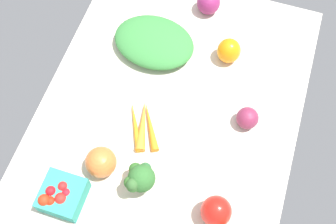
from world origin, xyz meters
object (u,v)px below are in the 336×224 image
heirloom_tomato_orange (101,162)px  berry_basket (62,195)px  red_onion_near_basket (208,3)px  bell_pepper_red (216,211)px  broccoli_head (139,178)px  red_onion_center (247,118)px  bell_pepper_orange (229,51)px  carrot_bunch (143,125)px  leafy_greens_clump (154,42)px

heirloom_tomato_orange → berry_basket: bearing=-30.3°
red_onion_near_basket → bell_pepper_red: bearing=17.0°
heirloom_tomato_orange → broccoli_head: bearing=81.7°
heirloom_tomato_orange → bell_pepper_red: bearing=83.9°
broccoli_head → heirloom_tomato_orange: broccoli_head is taller
red_onion_center → bell_pepper_orange: (-20.34, -10.82, 0.89)cm
heirloom_tomato_orange → bell_pepper_red: bell_pepper_red is taller
heirloom_tomato_orange → carrot_bunch: (-15.18, 6.65, -3.04)cm
bell_pepper_orange → berry_basket: bearing=-28.3°
bell_pepper_red → red_onion_center: bearing=176.8°
bell_pepper_orange → carrot_bunch: (30.91, -17.61, -2.86)cm
berry_basket → carrot_bunch: bearing=153.4°
berry_basket → broccoli_head: bearing=117.9°
red_onion_center → broccoli_head: size_ratio=0.62×
bell_pepper_red → leafy_greens_clump: size_ratio=0.39×
leafy_greens_clump → berry_basket: bearing=-8.0°
heirloom_tomato_orange → leafy_greens_clump: (-42.70, 0.86, -1.07)cm
berry_basket → red_onion_center: bearing=131.7°
bell_pepper_orange → leafy_greens_clump: bearing=-81.7°
broccoli_head → carrot_bunch: size_ratio=0.62×
heirloom_tomato_orange → bell_pepper_red: 33.61cm
bell_pepper_red → bell_pepper_orange: bell_pepper_red is taller
leafy_greens_clump → carrot_bunch: leafy_greens_clump is taller
bell_pepper_red → berry_basket: bearing=-78.7°
heirloom_tomato_orange → leafy_greens_clump: bearing=178.8°
leafy_greens_clump → berry_basket: 54.81cm
red_onion_center → leafy_greens_clump: same height
red_onion_center → bell_pepper_red: bell_pepper_red is taller
heirloom_tomato_orange → berry_basket: 13.44cm
broccoli_head → berry_basket: broccoli_head is taller
broccoli_head → bell_pepper_red: size_ratio=1.04×
bell_pepper_red → heirloom_tomato_orange: bearing=-96.1°
leafy_greens_clump → carrot_bunch: 28.19cm
red_onion_center → berry_basket: size_ratio=0.59×
heirloom_tomato_orange → berry_basket: heirloom_tomato_orange is taller
leafy_greens_clump → broccoli_head: bearing=13.9°
heirloom_tomato_orange → bell_pepper_orange: 52.09cm
heirloom_tomato_orange → bell_pepper_orange: heirloom_tomato_orange is taller
red_onion_center → carrot_bunch: 30.39cm
bell_pepper_red → bell_pepper_orange: 50.52cm
bell_pepper_orange → berry_basket: size_ratio=0.75×
bell_pepper_red → berry_basket: 41.00cm
red_onion_center → leafy_greens_clump: 38.18cm
broccoli_head → red_onion_near_basket: (-64.34, 1.29, -2.75)cm
carrot_bunch → bell_pepper_orange: bearing=150.3°
bell_pepper_orange → leafy_greens_clump: 23.65cm
bell_pepper_orange → carrot_bunch: bearing=-29.7°
heirloom_tomato_orange → bell_pepper_orange: size_ratio=1.04×
red_onion_near_basket → bell_pepper_red: 69.24cm
red_onion_near_basket → bell_pepper_orange: 19.92cm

